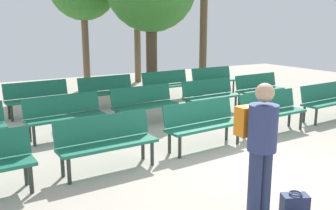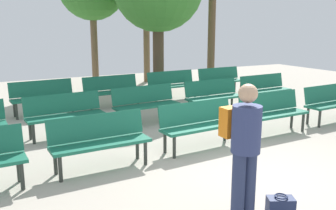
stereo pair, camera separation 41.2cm
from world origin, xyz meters
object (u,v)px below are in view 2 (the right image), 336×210
Objects in this scene: bench_r0_c2 at (199,122)px; bench_r0_c4 at (331,101)px; bench_r2_c2 at (112,89)px; bench_r1_c2 at (145,102)px; bench_r2_c3 at (172,83)px; bench_r0_c1 at (100,138)px; bench_r1_c1 at (65,112)px; bench_r0_c3 at (272,110)px; handbag at (280,207)px; bench_r2_c4 at (220,79)px; bench_r2_c1 at (43,95)px; tree_0 at (211,42)px; visitor_with_backpack at (244,144)px; bench_r1_c3 at (213,94)px; bench_r1_c4 at (265,88)px.

bench_r0_c2 is 1.00× the size of bench_r0_c4.
bench_r0_c4 is 5.74m from bench_r2_c2.
bench_r0_c4 is at bearing -30.19° from bench_r1_c2.
bench_r0_c1 is at bearing -132.47° from bench_r2_c3.
bench_r0_c2 and bench_r1_c1 have the same top height.
bench_r0_c3 is 2.89m from bench_r1_c2.
bench_r2_c4 is at bearing 59.68° from handbag.
bench_r1_c1 is (-5.93, 1.76, 0.00)m from bench_r0_c4.
bench_r1_c2 and bench_r2_c4 have the same top height.
bench_r1_c2 and bench_r2_c3 have the same top height.
bench_r2_c2 is 1.00× the size of bench_r2_c4.
bench_r2_c3 is at bearing -1.14° from bench_r2_c1.
bench_r0_c3 is at bearing -49.43° from bench_r1_c2.
bench_r2_c2 is at bearing -161.53° from tree_0.
bench_r1_c2 is at bearing 90.64° from bench_r0_c2.
bench_r0_c1 is 1.00× the size of bench_r0_c3.
visitor_with_backpack is (1.23, -6.57, 0.43)m from bench_r2_c1.
bench_r0_c2 is 2.72m from handbag.
bench_r0_c2 is at bearing 179.76° from bench_r0_c4.
bench_r1_c3 is (3.78, 2.30, 0.00)m from bench_r0_c1.
bench_r1_c1 is at bearing -179.59° from bench_r1_c4.
handbag is at bearing -132.82° from bench_r0_c3.
bench_r1_c4 is 6.67m from visitor_with_backpack.
bench_r0_c4 is 0.99× the size of visitor_with_backpack.
tree_0 reaches higher than handbag.
bench_r2_c4 is 0.48× the size of tree_0.
bench_r0_c3 is at bearing 1.06° from bench_r0_c1.
visitor_with_backpack is (-4.64, -4.78, 0.43)m from bench_r1_c4.
bench_r0_c3 is 0.99× the size of bench_r1_c1.
bench_r0_c3 is 6.04m from tree_0.
bench_r0_c4 is 4.43× the size of handbag.
tree_0 is 9.56m from handbag.
tree_0 reaches higher than bench_r2_c3.
bench_r1_c2 is 1.01× the size of bench_r1_c4.
bench_r0_c1 is 2.95m from handbag.
bench_r1_c2 is (-4.02, 1.92, 0.00)m from bench_r0_c4.
bench_r2_c2 is (1.89, 0.04, 0.00)m from bench_r2_c1.
bench_r2_c1 is at bearing 130.21° from bench_r1_c2.
bench_r1_c2 and bench_r1_c3 have the same top height.
visitor_with_backpack is 0.93m from handbag.
handbag is (1.56, -4.63, -0.37)m from bench_r1_c1.
bench_r0_c3 is 0.98× the size of visitor_with_backpack.
bench_r0_c2 is 4.39m from bench_r1_c4.
bench_r0_c4 is at bearing -46.51° from bench_r1_c3.
bench_r2_c2 is 6.85m from handbag.
bench_r0_c4 is 4.64m from bench_r2_c3.
bench_r2_c2 and bench_r2_c4 have the same top height.
bench_r2_c2 is at bearing 90.26° from bench_r0_c2.
bench_r0_c4 is at bearing -46.78° from bench_r2_c2.
tree_0 is at bearing 50.74° from bench_r0_c2.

